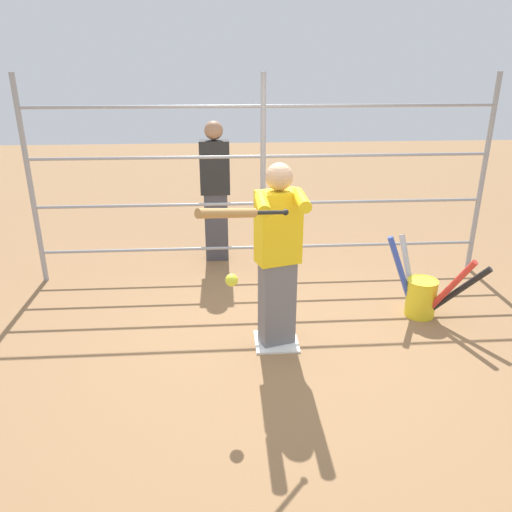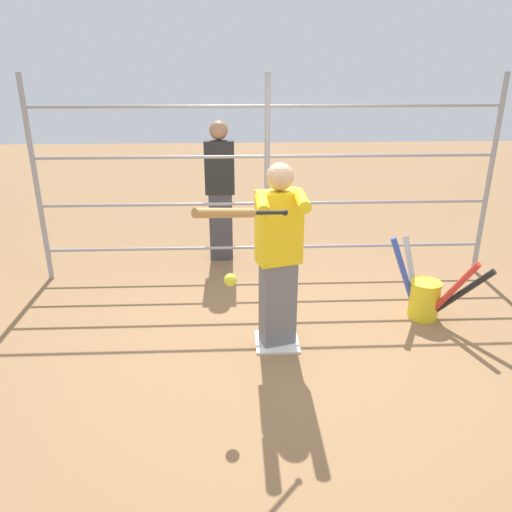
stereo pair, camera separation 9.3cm
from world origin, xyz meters
name	(u,v)px [view 1 (the left image)]	position (x,y,z in m)	size (l,w,h in m)	color
ground_plane	(276,342)	(0.00, 0.00, 0.00)	(24.00, 24.00, 0.00)	olive
home_plate	(276,341)	(0.00, 0.00, 0.01)	(0.40, 0.40, 0.02)	white
fence_backstop	(263,180)	(0.00, -1.60, 1.17)	(5.27, 0.06, 2.34)	#939399
batter	(278,252)	(0.00, 0.02, 0.91)	(0.42, 0.65, 1.68)	slate
baseball_bat_swinging	(236,213)	(0.38, 0.81, 1.51)	(0.68, 0.63, 0.23)	black
softball_in_flight	(232,280)	(0.42, 0.62, 0.93)	(0.10, 0.10, 0.10)	yellow
bat_bucket	(423,294)	(-1.54, -0.42, 0.25)	(0.88, 0.76, 0.84)	yellow
bystander_behind_fence	(215,190)	(0.56, -2.17, 0.93)	(0.37, 0.23, 1.78)	#3F3F47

